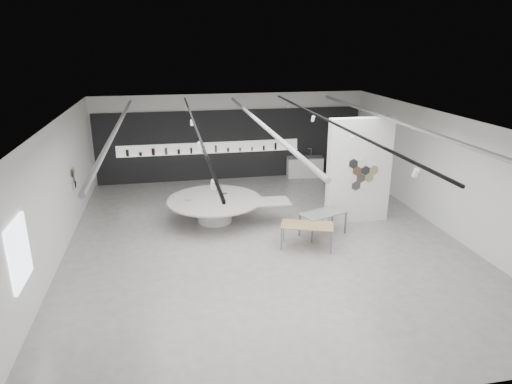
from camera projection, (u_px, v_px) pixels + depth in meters
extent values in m
cube|color=#9E9A95|center=(264.00, 240.00, 14.42)|extent=(12.00, 14.00, 0.01)
cube|color=silver|center=(264.00, 120.00, 13.21)|extent=(12.00, 14.00, 0.01)
cube|color=white|center=(231.00, 137.00, 20.33)|extent=(12.00, 0.01, 3.80)
cube|color=white|center=(355.00, 311.00, 7.29)|extent=(12.00, 0.01, 3.80)
cube|color=white|center=(443.00, 172.00, 14.90)|extent=(0.01, 14.00, 3.80)
cube|color=white|center=(54.00, 195.00, 12.72)|extent=(0.01, 14.00, 3.80)
cylinder|color=#939396|center=(116.00, 128.00, 12.97)|extent=(0.12, 12.00, 0.12)
cylinder|color=#939396|center=(261.00, 123.00, 13.73)|extent=(0.12, 12.00, 0.12)
cylinder|color=#939396|center=(390.00, 119.00, 14.49)|extent=(0.12, 12.00, 0.12)
cube|color=black|center=(195.00, 126.00, 12.88)|extent=(0.05, 13.00, 0.06)
cylinder|color=white|center=(214.00, 184.00, 8.28)|extent=(0.11, 0.18, 0.21)
cylinder|color=white|center=(200.00, 145.00, 11.35)|extent=(0.11, 0.18, 0.21)
cylinder|color=white|center=(192.00, 123.00, 14.42)|extent=(0.11, 0.18, 0.21)
cylinder|color=white|center=(187.00, 108.00, 17.50)|extent=(0.11, 0.18, 0.21)
cube|color=black|center=(330.00, 121.00, 13.60)|extent=(0.05, 13.00, 0.06)
cylinder|color=white|center=(416.00, 173.00, 9.01)|extent=(0.11, 0.18, 0.21)
cylinder|color=white|center=(351.00, 139.00, 12.08)|extent=(0.11, 0.18, 0.21)
cylinder|color=white|center=(313.00, 119.00, 15.15)|extent=(0.11, 0.18, 0.21)
cylinder|color=white|center=(288.00, 105.00, 18.22)|extent=(0.11, 0.18, 0.21)
cube|color=white|center=(19.00, 253.00, 9.51)|extent=(0.05, 1.20, 1.40)
cylinder|color=#F1E6CF|center=(74.00, 187.00, 15.23)|extent=(0.03, 0.28, 0.28)
cylinder|color=black|center=(75.00, 184.00, 15.47)|extent=(0.03, 0.28, 0.28)
cylinder|color=#4C3826|center=(74.00, 179.00, 15.28)|extent=(0.03, 0.28, 0.28)
cylinder|color=white|center=(72.00, 181.00, 15.04)|extent=(0.03, 0.28, 0.28)
cylinder|color=black|center=(72.00, 173.00, 15.09)|extent=(0.03, 0.28, 0.28)
cylinder|color=#897E54|center=(73.00, 171.00, 15.33)|extent=(0.03, 0.28, 0.28)
cube|color=black|center=(232.00, 145.00, 20.38)|extent=(11.80, 0.10, 3.10)
cube|color=white|center=(210.00, 148.00, 20.16)|extent=(8.00, 0.06, 0.46)
cube|color=white|center=(210.00, 153.00, 20.17)|extent=(8.00, 0.18, 0.02)
cylinder|color=black|center=(127.00, 153.00, 19.48)|extent=(0.13, 0.13, 0.29)
cylinder|color=black|center=(141.00, 154.00, 19.60)|extent=(0.13, 0.13, 0.15)
cylinder|color=black|center=(153.00, 152.00, 19.68)|extent=(0.14, 0.14, 0.30)
cylinder|color=brown|center=(166.00, 151.00, 19.78)|extent=(0.12, 0.12, 0.29)
cylinder|color=black|center=(179.00, 152.00, 19.89)|extent=(0.12, 0.12, 0.21)
cylinder|color=black|center=(191.00, 151.00, 19.98)|extent=(0.10, 0.10, 0.25)
cylinder|color=brown|center=(204.00, 149.00, 20.07)|extent=(0.12, 0.12, 0.30)
cylinder|color=brown|center=(216.00, 149.00, 20.17)|extent=(0.10, 0.10, 0.31)
cylinder|color=black|center=(228.00, 150.00, 20.29)|extent=(0.09, 0.09, 0.17)
cylinder|color=brown|center=(240.00, 149.00, 20.39)|extent=(0.10, 0.10, 0.16)
cylinder|color=brown|center=(252.00, 149.00, 20.49)|extent=(0.09, 0.09, 0.15)
cylinder|color=black|center=(264.00, 148.00, 20.58)|extent=(0.09, 0.09, 0.21)
cylinder|color=black|center=(276.00, 146.00, 20.66)|extent=(0.11, 0.11, 0.31)
cylinder|color=black|center=(287.00, 146.00, 20.76)|extent=(0.11, 0.11, 0.29)
cube|color=white|center=(359.00, 171.00, 15.41)|extent=(2.20, 0.35, 3.60)
cylinder|color=black|center=(361.00, 178.00, 15.30)|extent=(0.34, 0.03, 0.34)
cylinder|color=#897E54|center=(369.00, 178.00, 15.35)|extent=(0.34, 0.03, 0.34)
cylinder|color=#F1E6CF|center=(352.00, 179.00, 15.24)|extent=(0.34, 0.03, 0.34)
cylinder|color=black|center=(365.00, 170.00, 15.24)|extent=(0.34, 0.03, 0.34)
cylinder|color=#4C3826|center=(357.00, 171.00, 15.19)|extent=(0.34, 0.03, 0.34)
cylinder|color=white|center=(364.00, 185.00, 15.41)|extent=(0.34, 0.03, 0.34)
cylinder|color=black|center=(356.00, 186.00, 15.35)|extent=(0.34, 0.03, 0.34)
cylinder|color=#897E54|center=(374.00, 170.00, 15.30)|extent=(0.34, 0.03, 0.34)
cylinder|color=#F1E6CF|center=(362.00, 163.00, 15.13)|extent=(0.34, 0.03, 0.34)
cylinder|color=black|center=(353.00, 164.00, 15.08)|extent=(0.34, 0.03, 0.34)
cylinder|color=white|center=(215.00, 211.00, 15.77)|extent=(1.23, 1.23, 0.77)
cylinder|color=#BBB7B1|center=(214.00, 200.00, 15.64)|extent=(3.40, 3.40, 0.05)
cube|color=#BBB7B1|center=(268.00, 202.00, 15.46)|extent=(1.48, 0.97, 0.05)
cube|color=#897E54|center=(188.00, 200.00, 15.51)|extent=(0.23, 0.17, 0.01)
cube|color=#4C3826|center=(224.00, 193.00, 16.18)|extent=(0.23, 0.17, 0.01)
cube|color=#9D8351|center=(307.00, 225.00, 13.71)|extent=(1.72, 1.26, 0.03)
cube|color=slate|center=(281.00, 240.00, 13.61)|extent=(0.05, 0.05, 0.70)
cube|color=slate|center=(284.00, 230.00, 14.26)|extent=(0.05, 0.05, 0.70)
cube|color=slate|center=(331.00, 243.00, 13.39)|extent=(0.05, 0.05, 0.70)
cube|color=slate|center=(331.00, 233.00, 14.04)|extent=(0.05, 0.05, 0.70)
cube|color=gray|center=(323.00, 213.00, 14.60)|extent=(1.63, 1.20, 0.03)
cube|color=slate|center=(312.00, 232.00, 14.12)|extent=(0.05, 0.05, 0.72)
cube|color=slate|center=(300.00, 225.00, 14.64)|extent=(0.05, 0.05, 0.72)
cube|color=slate|center=(346.00, 223.00, 14.80)|extent=(0.05, 0.05, 0.72)
cube|color=slate|center=(332.00, 217.00, 15.33)|extent=(0.05, 0.05, 0.72)
cube|color=white|center=(305.00, 167.00, 20.93)|extent=(1.65, 0.74, 0.90)
cube|color=gray|center=(305.00, 157.00, 20.79)|extent=(1.69, 0.78, 0.03)
cylinder|color=silver|center=(311.00, 152.00, 20.89)|extent=(0.03, 0.03, 0.36)
cylinder|color=silver|center=(309.00, 149.00, 20.83)|extent=(0.16, 0.04, 0.02)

